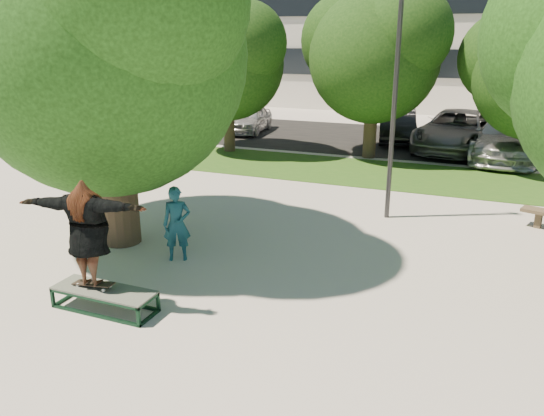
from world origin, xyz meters
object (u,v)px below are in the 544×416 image
at_px(grind_box, 105,299).
at_px(car_silver_a, 250,119).
at_px(car_dark, 397,125).
at_px(car_grey, 457,131).
at_px(car_silver_b, 509,138).
at_px(lamppost, 395,93).
at_px(tree_left, 103,36).
at_px(bystander, 177,224).

distance_m(grind_box, car_silver_a, 17.91).
xyz_separation_m(grind_box, car_dark, (1.90, 17.55, 0.53)).
xyz_separation_m(car_grey, car_silver_b, (1.91, -0.85, 0.00)).
height_order(lamppost, car_silver_a, lamppost).
distance_m(lamppost, grind_box, 8.11).
distance_m(lamppost, car_grey, 9.87).
xyz_separation_m(tree_left, car_grey, (6.30, 13.45, -3.61)).
height_order(tree_left, bystander, tree_left).
bearing_deg(car_grey, lamppost, -89.10).
distance_m(grind_box, car_silver_b, 16.68).
distance_m(car_grey, car_silver_b, 2.09).
height_order(grind_box, car_grey, car_grey).
distance_m(car_dark, car_grey, 2.93).
xyz_separation_m(car_silver_a, car_silver_b, (11.56, -1.77, 0.16)).
xyz_separation_m(lamppost, car_grey, (1.01, 9.54, -2.33)).
relative_size(tree_left, grind_box, 3.95).
bearing_deg(tree_left, bystander, -14.54).
distance_m(tree_left, bystander, 4.09).
relative_size(lamppost, car_grey, 1.04).
height_order(car_silver_a, car_silver_b, car_silver_b).
bearing_deg(car_dark, car_silver_a, 172.15).
height_order(tree_left, car_silver_a, tree_left).
distance_m(car_silver_a, car_grey, 9.70).
bearing_deg(car_grey, tree_left, -108.17).
height_order(grind_box, car_silver_a, car_silver_a).
bearing_deg(car_dark, car_silver_b, -36.77).
relative_size(tree_left, bystander, 4.58).
relative_size(car_silver_a, car_grey, 0.66).
bearing_deg(car_silver_a, car_grey, -13.24).
xyz_separation_m(tree_left, car_silver_b, (8.21, 12.59, -3.60)).
bearing_deg(car_silver_a, tree_left, -84.69).
bearing_deg(tree_left, grind_box, -57.27).
bearing_deg(car_silver_a, car_dark, -4.55).
relative_size(car_dark, car_silver_b, 0.77).
distance_m(tree_left, car_grey, 15.28).
relative_size(car_silver_a, car_silver_b, 0.68).
relative_size(car_silver_a, car_dark, 0.88).
height_order(grind_box, bystander, bystander).
relative_size(tree_left, lamppost, 1.16).
bearing_deg(bystander, car_silver_a, 80.97).
distance_m(tree_left, car_silver_b, 15.46).
height_order(lamppost, car_silver_b, lamppost).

